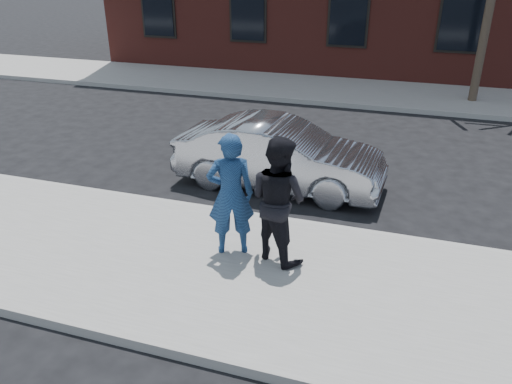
% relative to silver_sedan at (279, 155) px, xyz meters
% --- Properties ---
extents(ground, '(100.00, 100.00, 0.00)m').
position_rel_silver_sedan_xyz_m(ground, '(-0.27, -3.13, -0.69)').
color(ground, black).
rests_on(ground, ground).
extents(near_sidewalk, '(50.00, 3.50, 0.15)m').
position_rel_silver_sedan_xyz_m(near_sidewalk, '(-0.27, -3.38, -0.62)').
color(near_sidewalk, gray).
rests_on(near_sidewalk, ground).
extents(near_curb, '(50.00, 0.10, 0.15)m').
position_rel_silver_sedan_xyz_m(near_curb, '(-0.27, -1.58, -0.62)').
color(near_curb, '#999691').
rests_on(near_curb, ground).
extents(far_sidewalk, '(50.00, 3.50, 0.15)m').
position_rel_silver_sedan_xyz_m(far_sidewalk, '(-0.27, 8.12, -0.62)').
color(far_sidewalk, gray).
rests_on(far_sidewalk, ground).
extents(far_curb, '(50.00, 0.10, 0.15)m').
position_rel_silver_sedan_xyz_m(far_curb, '(-0.27, 6.32, -0.62)').
color(far_curb, '#999691').
rests_on(far_curb, ground).
extents(silver_sedan, '(4.28, 1.67, 1.39)m').
position_rel_silver_sedan_xyz_m(silver_sedan, '(0.00, 0.00, 0.00)').
color(silver_sedan, '#999BA3').
rests_on(silver_sedan, ground).
extents(man_hoodie, '(0.83, 0.70, 1.94)m').
position_rel_silver_sedan_xyz_m(man_hoodie, '(0.02, -2.84, 0.42)').
color(man_hoodie, navy).
rests_on(man_hoodie, near_sidewalk).
extents(man_peacoat, '(1.18, 1.08, 1.94)m').
position_rel_silver_sedan_xyz_m(man_peacoat, '(0.74, -2.78, 0.43)').
color(man_peacoat, black).
rests_on(man_peacoat, near_sidewalk).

